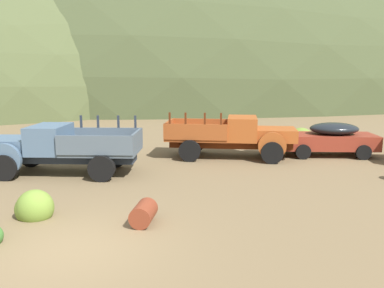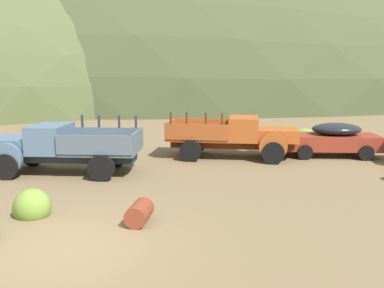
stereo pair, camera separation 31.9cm
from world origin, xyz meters
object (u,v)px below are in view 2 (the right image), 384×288
truck_oxide_orange (241,136)px  oil_drum_tipped (139,213)px  truck_chalk_blue (54,148)px  car_rust_red (328,139)px

truck_oxide_orange → oil_drum_tipped: truck_oxide_orange is taller
truck_oxide_orange → oil_drum_tipped: 8.86m
truck_chalk_blue → truck_oxide_orange: bearing=-156.8°
truck_chalk_blue → oil_drum_tipped: truck_chalk_blue is taller
truck_oxide_orange → car_rust_red: 4.13m
oil_drum_tipped → truck_oxide_orange: bearing=58.9°
truck_oxide_orange → truck_chalk_blue: bearing=-151.8°
truck_chalk_blue → oil_drum_tipped: size_ratio=5.87×
oil_drum_tipped → truck_chalk_blue: bearing=120.1°
car_rust_red → truck_chalk_blue: bearing=19.0°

